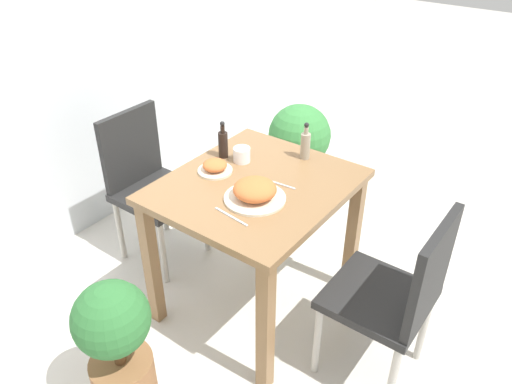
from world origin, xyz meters
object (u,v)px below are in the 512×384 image
drink_cup (242,155)px  condiment_bottle (305,145)px  side_plate (215,167)px  potted_plant_right (299,147)px  chair_far (148,179)px  sauce_bottle (223,143)px  potted_plant_left (118,348)px  chair_near (398,293)px  food_plate (255,191)px

drink_cup → condiment_bottle: condiment_bottle is taller
side_plate → potted_plant_right: bearing=4.9°
chair_far → side_plate: 0.62m
sauce_bottle → potted_plant_left: sauce_bottle is taller
condiment_bottle → potted_plant_right: 0.72m
chair_near → drink_cup: 0.99m
chair_near → chair_far: same height
drink_cup → potted_plant_right: 0.81m
side_plate → drink_cup: bearing=-13.7°
drink_cup → chair_far: bearing=101.8°
drink_cup → sauce_bottle: bearing=99.6°
condiment_bottle → potted_plant_left: size_ratio=0.28×
chair_near → condiment_bottle: bearing=-117.5°
side_plate → condiment_bottle: (0.38, -0.28, 0.05)m
food_plate → sauce_bottle: sauce_bottle is taller
chair_far → side_plate: (-0.04, -0.55, 0.28)m
sauce_bottle → potted_plant_right: (0.76, 0.01, -0.34)m
sauce_bottle → drink_cup: bearing=-80.4°
condiment_bottle → drink_cup: bearing=132.5°
food_plate → potted_plant_right: food_plate is taller
chair_far → sauce_bottle: sauce_bottle is taller
drink_cup → potted_plant_right: (0.74, 0.12, -0.30)m
chair_far → sauce_bottle: bearing=-77.7°
drink_cup → sauce_bottle: 0.11m
food_plate → chair_near: bearing=-81.9°
potted_plant_left → potted_plant_right: bearing=7.7°
side_plate → chair_near: bearing=-89.1°
food_plate → potted_plant_right: bearing=21.0°
side_plate → sauce_bottle: 0.17m
potted_plant_left → potted_plant_right: size_ratio=0.89×
potted_plant_right → chair_far: bearing=151.4°
side_plate → food_plate: bearing=-105.0°
chair_near → drink_cup: chair_near is taller
side_plate → potted_plant_right: (0.90, 0.08, -0.29)m
chair_near → chair_far: size_ratio=1.00×
side_plate → condiment_bottle: 0.47m
chair_near → potted_plant_right: bearing=-130.3°
chair_far → food_plate: size_ratio=3.23×
sauce_bottle → potted_plant_right: 0.83m
potted_plant_left → side_plate: bearing=10.8°
sauce_bottle → potted_plant_right: size_ratio=0.25×
potted_plant_left → potted_plant_right: (1.71, 0.23, 0.12)m
condiment_bottle → food_plate: bearing=-176.9°
side_plate → potted_plant_right: side_plate is taller
drink_cup → potted_plant_right: size_ratio=0.11×
food_plate → potted_plant_right: 1.10m
sauce_bottle → potted_plant_left: bearing=-167.0°
potted_plant_left → potted_plant_right: potted_plant_right is taller
chair_near → sauce_bottle: size_ratio=4.56×
drink_cup → potted_plant_left: 1.06m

